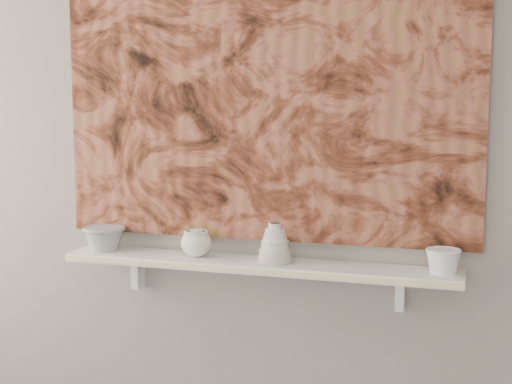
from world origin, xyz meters
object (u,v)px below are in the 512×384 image
at_px(cup_cream, 196,243).
at_px(bell_vessel, 275,243).
at_px(painting, 263,84).
at_px(shelf, 256,265).
at_px(bowl_grey, 104,238).
at_px(bowl_white, 443,261).

bearing_deg(cup_cream, bell_vessel, 0.00).
relative_size(painting, cup_cream, 13.80).
distance_m(painting, cup_cream, 0.61).
xyz_separation_m(cup_cream, bell_vessel, (0.29, 0.00, 0.02)).
bearing_deg(shelf, bell_vessel, 0.00).
height_order(bowl_grey, bell_vessel, bell_vessel).
bearing_deg(cup_cream, bowl_white, 0.00).
relative_size(shelf, bell_vessel, 10.26).
relative_size(bowl_grey, cup_cream, 1.46).
xyz_separation_m(shelf, bowl_grey, (-0.59, 0.00, 0.06)).
distance_m(painting, bowl_grey, 0.82).
bearing_deg(bell_vessel, cup_cream, 180.00).
distance_m(shelf, bell_vessel, 0.11).
distance_m(bowl_grey, cup_cream, 0.37).
bearing_deg(painting, cup_cream, -160.25).
relative_size(painting, bell_vessel, 10.99).
bearing_deg(bell_vessel, bowl_grey, 180.00).
distance_m(bowl_grey, bowl_white, 1.22).
distance_m(shelf, bowl_grey, 0.60).
relative_size(bell_vessel, bowl_white, 1.21).
xyz_separation_m(shelf, painting, (0.00, 0.08, 0.62)).
relative_size(shelf, cup_cream, 12.88).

